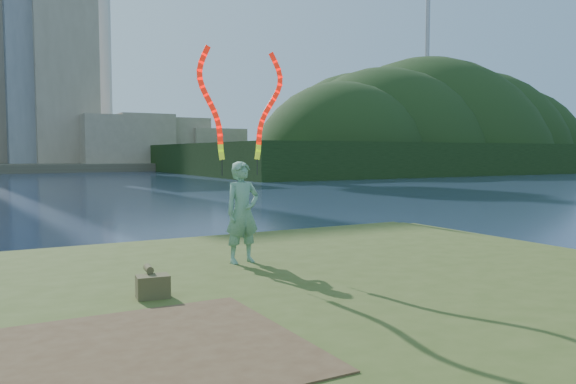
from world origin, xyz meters
TOP-DOWN VIEW (x-y plane):
  - ground at (0.00, 0.00)m, footprint 320.00×320.00m
  - grassy_knoll at (0.00, -2.30)m, footprint 20.00×18.00m
  - dirt_patch at (-2.20, -3.20)m, footprint 3.20×3.00m
  - far_shore at (0.00, 95.00)m, footprint 320.00×40.00m
  - wooded_hill at (59.57, 59.96)m, footprint 78.00×50.00m
  - woman_with_ribbons at (0.61, 0.57)m, footprint 2.13×0.51m
  - canvas_bag at (-1.53, -1.12)m, footprint 0.47×0.54m

SIDE VIEW (x-z plane):
  - ground at x=0.00m, z-range 0.00..0.00m
  - wooded_hill at x=59.57m, z-range -31.34..31.66m
  - grassy_knoll at x=0.00m, z-range -0.06..0.74m
  - far_shore at x=0.00m, z-range 0.00..1.20m
  - dirt_patch at x=-2.20m, z-range 0.80..0.82m
  - canvas_bag at x=-1.53m, z-range 0.76..1.19m
  - woman_with_ribbons at x=0.61m, z-range 0.09..4.30m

